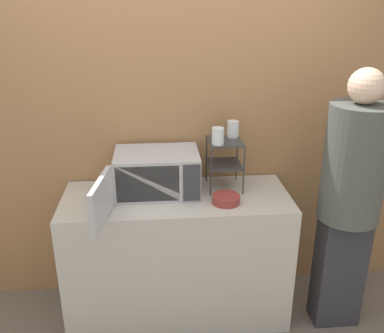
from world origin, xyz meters
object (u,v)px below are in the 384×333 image
object	(u,v)px
glass_back_right	(233,129)
dish_rack	(225,154)
microwave	(154,174)
person	(350,193)
bowl	(226,199)
glass_front_left	(218,136)

from	to	relation	value
glass_back_right	dish_rack	bearing A→B (deg)	-130.68
microwave	person	distance (m)	1.27
glass_back_right	microwave	bearing A→B (deg)	-166.69
microwave	bowl	distance (m)	0.50
microwave	glass_back_right	distance (m)	0.61
person	microwave	bearing A→B (deg)	168.21
glass_back_right	person	size ratio (longest dim) A/B	0.06
microwave	glass_front_left	size ratio (longest dim) A/B	7.37
glass_back_right	person	world-z (taller)	person
dish_rack	bowl	xyz separation A→B (m)	(-0.02, -0.24, -0.22)
microwave	bowl	size ratio (longest dim) A/B	4.58
bowl	person	xyz separation A→B (m)	(0.79, -0.07, 0.05)
person	dish_rack	bearing A→B (deg)	157.74
glass_back_right	person	distance (m)	0.86
glass_back_right	glass_front_left	bearing A→B (deg)	-130.03
microwave	dish_rack	distance (m)	0.49
glass_back_right	person	xyz separation A→B (m)	(0.70, -0.39, -0.33)
microwave	bowl	world-z (taller)	microwave
glass_back_right	person	bearing A→B (deg)	-28.95
microwave	person	bearing A→B (deg)	-11.79
dish_rack	glass_back_right	world-z (taller)	glass_back_right
microwave	person	xyz separation A→B (m)	(1.24, -0.26, -0.07)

